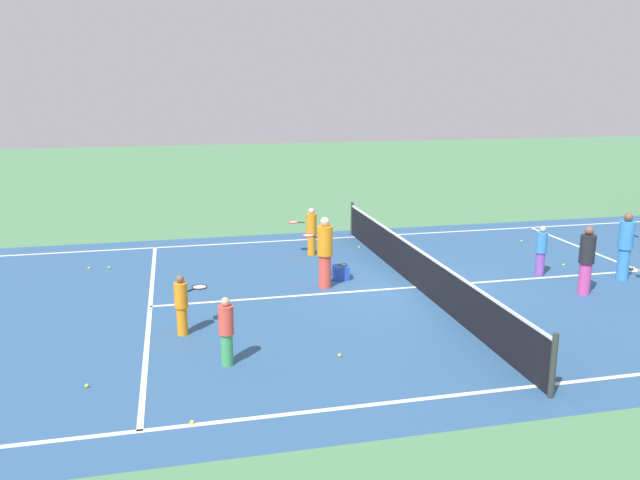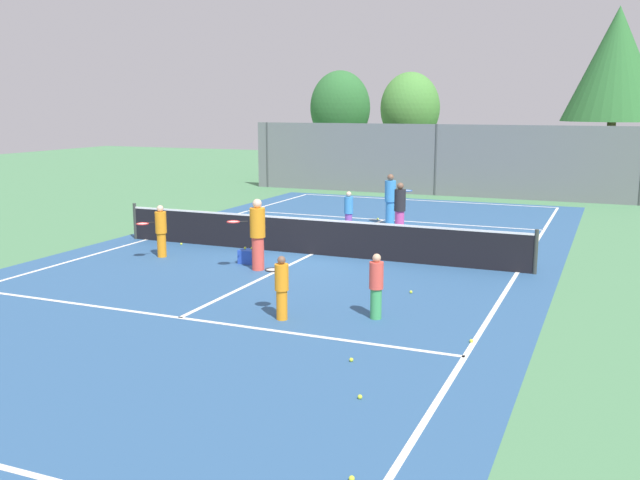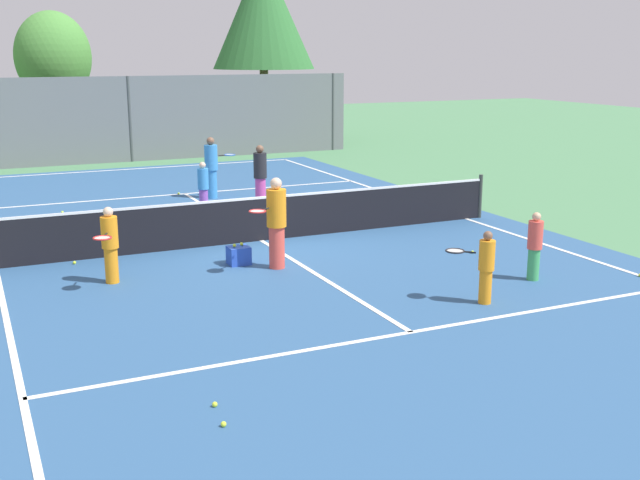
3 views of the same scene
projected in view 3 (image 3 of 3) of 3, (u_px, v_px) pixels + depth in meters
ground_plane at (261, 241)px, 17.35m from camera, size 80.00×80.00×0.00m
court_surface at (261, 241)px, 17.35m from camera, size 13.00×25.00×0.01m
tennis_net at (261, 218)px, 17.22m from camera, size 11.90×0.10×1.10m
perimeter_fence at (130, 119)px, 29.31m from camera, size 18.00×0.12×3.20m
tree_1 at (263, 11)px, 35.28m from camera, size 4.67×4.67×8.48m
tree_2 at (53, 58)px, 30.89m from camera, size 2.97×2.85×5.66m
player_0 at (212, 167)px, 22.14m from camera, size 0.95×0.45×1.75m
player_1 at (110, 244)px, 14.03m from camera, size 0.57×0.88×1.41m
player_2 at (276, 222)px, 14.96m from camera, size 0.92×0.73×1.78m
player_3 at (203, 187)px, 20.20m from camera, size 0.28×0.28×1.33m
player_4 at (485, 266)px, 12.92m from camera, size 0.74×0.75×1.25m
player_5 at (535, 246)px, 14.24m from camera, size 0.27×0.27×1.28m
player_6 at (260, 175)px, 20.99m from camera, size 0.36×0.36×1.67m
ball_crate at (239, 255)px, 15.40m from camera, size 0.42×0.37×0.43m
tennis_ball_0 at (640, 275)px, 14.58m from camera, size 0.07×0.07×0.07m
tennis_ball_1 at (170, 206)px, 21.10m from camera, size 0.07×0.07×0.07m
tennis_ball_2 at (215, 404)px, 9.26m from camera, size 0.07×0.07×0.07m
tennis_ball_3 at (473, 252)px, 16.25m from camera, size 0.07×0.07×0.07m
tennis_ball_5 at (224, 424)px, 8.77m from camera, size 0.07×0.07×0.07m
tennis_ball_6 at (62, 212)px, 20.25m from camera, size 0.07×0.07×0.07m
tennis_ball_7 at (300, 195)px, 22.70m from camera, size 0.07×0.07×0.07m
tennis_ball_8 at (74, 263)px, 15.43m from camera, size 0.07×0.07×0.07m
tennis_ball_10 at (179, 194)px, 22.87m from camera, size 0.07×0.07×0.07m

